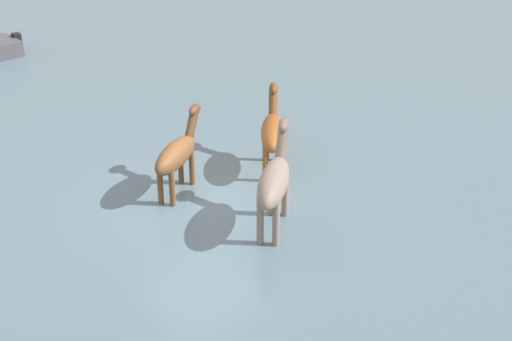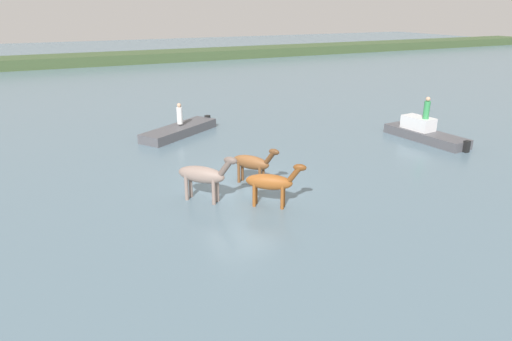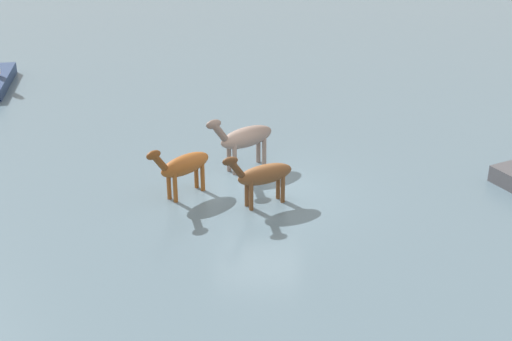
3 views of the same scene
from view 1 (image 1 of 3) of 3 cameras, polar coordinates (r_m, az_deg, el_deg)
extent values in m
plane|color=slate|center=(16.17, -4.14, -2.37)|extent=(173.31, 173.31, 0.00)
ellipsoid|color=brown|center=(16.11, -6.13, 1.16)|extent=(1.34, 1.68, 0.57)
cylinder|color=brown|center=(16.78, -5.73, 0.53)|extent=(0.12, 0.12, 0.93)
cylinder|color=brown|center=(16.67, -4.89, 0.38)|extent=(0.12, 0.12, 0.93)
cylinder|color=brown|center=(15.98, -7.27, -1.01)|extent=(0.12, 0.12, 0.93)
cylinder|color=brown|center=(15.87, -6.39, -1.18)|extent=(0.12, 0.12, 0.93)
cylinder|color=#50311A|center=(16.69, -4.88, 3.57)|extent=(0.45, 0.54, 0.62)
ellipsoid|color=#50311A|center=(16.73, -4.66, 4.60)|extent=(0.42, 0.49, 0.25)
ellipsoid|color=brown|center=(17.00, 1.24, 2.88)|extent=(1.67, 1.48, 0.58)
cylinder|color=brown|center=(17.67, 0.80, 2.17)|extent=(0.13, 0.13, 0.96)
cylinder|color=brown|center=(17.67, 1.71, 2.16)|extent=(0.13, 0.13, 0.96)
cylinder|color=brown|center=(16.74, 0.71, 0.66)|extent=(0.13, 0.13, 0.96)
cylinder|color=brown|center=(16.74, 1.67, 0.64)|extent=(0.13, 0.13, 0.96)
cylinder|color=brown|center=(17.69, 1.30, 5.23)|extent=(0.54, 0.49, 0.64)
ellipsoid|color=brown|center=(17.76, 1.32, 6.23)|extent=(0.50, 0.45, 0.26)
ellipsoid|color=gray|center=(14.67, 1.33, -0.94)|extent=(1.70, 1.78, 0.64)
cylinder|color=gray|center=(15.44, 1.10, -1.62)|extent=(0.14, 0.14, 1.05)
cylinder|color=gray|center=(15.39, 2.23, -1.72)|extent=(0.14, 0.14, 1.05)
cylinder|color=gray|center=(14.46, 0.32, -3.77)|extent=(0.14, 0.14, 1.05)
cylinder|color=gray|center=(14.42, 1.53, -3.89)|extent=(0.14, 0.14, 1.05)
cylinder|color=#63544C|center=(15.37, 1.98, 2.18)|extent=(0.56, 0.58, 0.70)
ellipsoid|color=#63544C|center=(15.43, 2.12, 3.45)|extent=(0.51, 0.53, 0.28)
cube|color=black|center=(26.58, -17.62, 9.15)|extent=(0.30, 0.27, 0.69)
camera|label=2|loc=(23.69, 43.54, 17.95)|focal=32.00mm
camera|label=3|loc=(31.09, -29.52, 26.80)|focal=50.17mm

